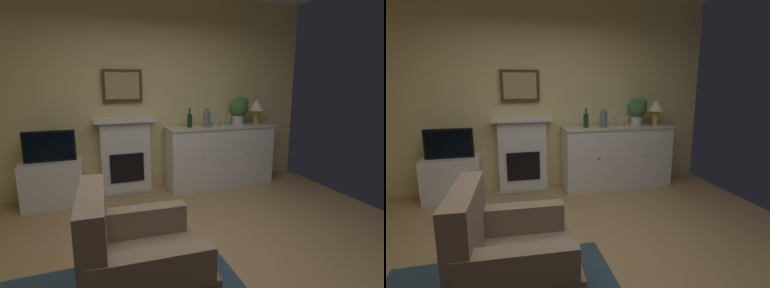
{
  "view_description": "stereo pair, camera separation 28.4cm",
  "coord_description": "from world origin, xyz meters",
  "views": [
    {
      "loc": [
        -0.83,
        -2.04,
        1.57
      ],
      "look_at": [
        0.12,
        0.58,
        1.0
      ],
      "focal_mm": 27.12,
      "sensor_mm": 36.0,
      "label": 1
    },
    {
      "loc": [
        -0.56,
        -2.12,
        1.57
      ],
      "look_at": [
        0.12,
        0.58,
        1.0
      ],
      "focal_mm": 27.12,
      "sensor_mm": 36.0,
      "label": 2
    }
  ],
  "objects": [
    {
      "name": "armchair",
      "position": [
        -0.58,
        -0.25,
        0.38
      ],
      "size": [
        0.85,
        0.81,
        0.92
      ],
      "color": "#8C7259",
      "rests_on": "ground_plane"
    },
    {
      "name": "tv_set",
      "position": [
        -1.31,
        1.98,
        0.8
      ],
      "size": [
        0.62,
        0.07,
        0.4
      ],
      "color": "black",
      "rests_on": "tv_cabinet"
    },
    {
      "name": "framed_picture",
      "position": [
        -0.33,
        2.22,
        1.56
      ],
      "size": [
        0.55,
        0.04,
        0.45
      ],
      "color": "#473323"
    },
    {
      "name": "fireplace_unit",
      "position": [
        -0.33,
        2.17,
        0.55
      ],
      "size": [
        0.87,
        0.3,
        1.1
      ],
      "color": "white",
      "rests_on": "ground_plane"
    },
    {
      "name": "table_lamp",
      "position": [
        1.74,
        1.99,
        1.23
      ],
      "size": [
        0.26,
        0.26,
        0.4
      ],
      "color": "#B79338",
      "rests_on": "sideboard_cabinet"
    },
    {
      "name": "vase_decorative",
      "position": [
        0.85,
        1.94,
        1.09
      ],
      "size": [
        0.11,
        0.11,
        0.28
      ],
      "color": "slate",
      "rests_on": "sideboard_cabinet"
    },
    {
      "name": "wine_bottle",
      "position": [
        0.6,
        2.01,
        1.06
      ],
      "size": [
        0.08,
        0.08,
        0.29
      ],
      "color": "#193F1E",
      "rests_on": "sideboard_cabinet"
    },
    {
      "name": "wall_rear",
      "position": [
        0.0,
        2.3,
        1.44
      ],
      "size": [
        5.27,
        0.06,
        2.88
      ],
      "primitive_type": "cube",
      "color": "#EAD68C",
      "rests_on": "ground_plane"
    },
    {
      "name": "ground_plane",
      "position": [
        0.0,
        0.0,
        -0.05
      ],
      "size": [
        5.27,
        4.66,
        0.1
      ],
      "primitive_type": "cube",
      "color": "tan",
      "rests_on": "ground"
    },
    {
      "name": "wine_glass_left",
      "position": [
        1.02,
        1.96,
        1.07
      ],
      "size": [
        0.07,
        0.07,
        0.16
      ],
      "color": "silver",
      "rests_on": "sideboard_cabinet"
    },
    {
      "name": "potted_plant_small",
      "position": [
        1.45,
        2.04,
        1.21
      ],
      "size": [
        0.3,
        0.3,
        0.43
      ],
      "color": "beige",
      "rests_on": "sideboard_cabinet"
    },
    {
      "name": "wine_glass_center",
      "position": [
        1.13,
        1.94,
        1.07
      ],
      "size": [
        0.07,
        0.07,
        0.16
      ],
      "color": "silver",
      "rests_on": "sideboard_cabinet"
    },
    {
      "name": "wine_glass_right",
      "position": [
        1.24,
        1.95,
        1.07
      ],
      "size": [
        0.07,
        0.07,
        0.16
      ],
      "color": "silver",
      "rests_on": "sideboard_cabinet"
    },
    {
      "name": "tv_cabinet",
      "position": [
        -1.31,
        2.01,
        0.3
      ],
      "size": [
        0.75,
        0.42,
        0.6
      ],
      "color": "white",
      "rests_on": "ground_plane"
    },
    {
      "name": "sideboard_cabinet",
      "position": [
        1.1,
        1.99,
        0.48
      ],
      "size": [
        1.7,
        0.49,
        0.95
      ],
      "color": "white",
      "rests_on": "ground_plane"
    }
  ]
}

